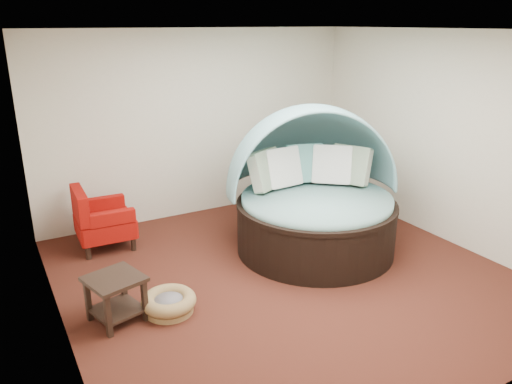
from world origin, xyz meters
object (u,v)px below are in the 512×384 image
pet_basket (169,303)px  red_armchair (100,220)px  side_table (116,293)px  canopy_daybed (314,184)px

pet_basket → red_armchair: 1.98m
pet_basket → side_table: (-0.51, 0.11, 0.21)m
canopy_daybed → side_table: bearing=-152.2°
red_armchair → side_table: (-0.28, -1.84, -0.08)m
canopy_daybed → side_table: canopy_daybed is taller
pet_basket → side_table: size_ratio=0.97×
red_armchair → canopy_daybed: bearing=-26.2°
pet_basket → red_armchair: bearing=96.7°
canopy_daybed → red_armchair: bearing=169.1°
canopy_daybed → red_armchair: canopy_daybed is taller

